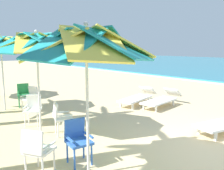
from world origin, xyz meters
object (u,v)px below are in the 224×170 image
beach_umbrella_1 (37,44)px  plastic_chair_3 (33,108)px  plastic_chair_2 (61,116)px  plastic_chair_5 (31,97)px  plastic_chair_0 (37,149)px  beach_umbrella_2 (1,45)px  sun_lounger_2 (162,99)px  plastic_chair_4 (23,93)px  plastic_chair_1 (78,138)px  sun_lounger_3 (138,97)px  beach_umbrella_0 (86,45)px

beach_umbrella_1 → plastic_chair_3: size_ratio=3.09×
plastic_chair_2 → plastic_chair_5: size_ratio=1.00×
plastic_chair_0 → beach_umbrella_2: size_ratio=0.32×
plastic_chair_0 → sun_lounger_2: bearing=107.0°
plastic_chair_2 → plastic_chair_4: bearing=174.2°
plastic_chair_1 → sun_lounger_3: 5.20m
plastic_chair_1 → plastic_chair_5: (-4.41, 0.80, 0.00)m
beach_umbrella_1 → plastic_chair_4: bearing=167.2°
plastic_chair_3 → sun_lounger_3: plastic_chair_3 is taller
plastic_chair_5 → plastic_chair_4: bearing=177.0°
beach_umbrella_0 → beach_umbrella_2: beach_umbrella_2 is taller
plastic_chair_4 → plastic_chair_5: 0.85m
beach_umbrella_2 → plastic_chair_1: bearing=-1.1°
plastic_chair_0 → beach_umbrella_2: (-5.04, 0.89, 1.82)m
plastic_chair_1 → plastic_chair_0: bearing=-93.6°
plastic_chair_1 → sun_lounger_3: plastic_chair_1 is taller
plastic_chair_3 → beach_umbrella_1: bearing=-10.5°
plastic_chair_4 → plastic_chair_0: bearing=-17.4°
beach_umbrella_1 → sun_lounger_3: (-0.67, 4.36, -2.04)m
sun_lounger_3 → beach_umbrella_2: bearing=-119.2°
beach_umbrella_0 → beach_umbrella_2: bearing=177.9°
plastic_chair_0 → sun_lounger_2: size_ratio=0.39×
plastic_chair_3 → sun_lounger_3: (0.20, 4.20, -0.22)m
beach_umbrella_0 → plastic_chair_3: bearing=173.8°
beach_umbrella_2 → sun_lounger_3: bearing=60.8°
beach_umbrella_0 → plastic_chair_5: beach_umbrella_0 is taller
sun_lounger_2 → plastic_chair_3: bearing=-103.1°
beach_umbrella_0 → sun_lounger_2: (-2.30, 4.98, -1.99)m
plastic_chair_0 → plastic_chair_1: size_ratio=1.00×
plastic_chair_2 → sun_lounger_3: bearing=105.3°
plastic_chair_3 → sun_lounger_2: size_ratio=0.39×
beach_umbrella_2 → beach_umbrella_0: bearing=-2.1°
plastic_chair_2 → beach_umbrella_0: bearing=-15.4°
beach_umbrella_1 → plastic_chair_5: (-2.42, 0.70, -1.82)m
plastic_chair_1 → plastic_chair_2: 1.63m
plastic_chair_3 → beach_umbrella_2: size_ratio=0.32×
beach_umbrella_0 → sun_lounger_3: bearing=124.8°
plastic_chair_4 → plastic_chair_5: same height
beach_umbrella_0 → sun_lounger_2: beach_umbrella_0 is taller
plastic_chair_1 → plastic_chair_5: 4.48m
plastic_chair_0 → plastic_chair_1: (0.05, 0.79, 0.00)m
plastic_chair_3 → beach_umbrella_2: beach_umbrella_2 is taller
plastic_chair_1 → plastic_chair_2: same height
plastic_chair_2 → beach_umbrella_2: beach_umbrella_2 is taller
plastic_chair_3 → plastic_chair_4: same height
beach_umbrella_2 → plastic_chair_4: beach_umbrella_2 is taller
plastic_chair_1 → plastic_chair_4: size_ratio=1.00×
plastic_chair_1 → beach_umbrella_1: bearing=177.1°
beach_umbrella_1 → beach_umbrella_0: bearing=-4.7°
plastic_chair_2 → sun_lounger_2: size_ratio=0.39×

